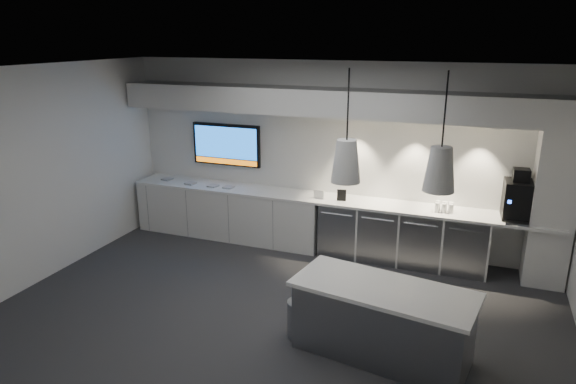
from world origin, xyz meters
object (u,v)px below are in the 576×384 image
at_px(wall_tv, 226,145).
at_px(bin, 301,319).
at_px(coffee_machine, 518,198).
at_px(island, 382,321).

relative_size(wall_tv, bin, 2.80).
height_order(wall_tv, coffee_machine, wall_tv).
height_order(wall_tv, island, wall_tv).
relative_size(wall_tv, coffee_machine, 1.75).
relative_size(bin, coffee_machine, 0.62).
xyz_separation_m(wall_tv, coffee_machine, (4.66, -0.25, -0.37)).
distance_m(bin, coffee_machine, 3.56).
bearing_deg(bin, island, -1.91).
xyz_separation_m(wall_tv, bin, (2.35, -2.78, -1.34)).
height_order(bin, coffee_machine, coffee_machine).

